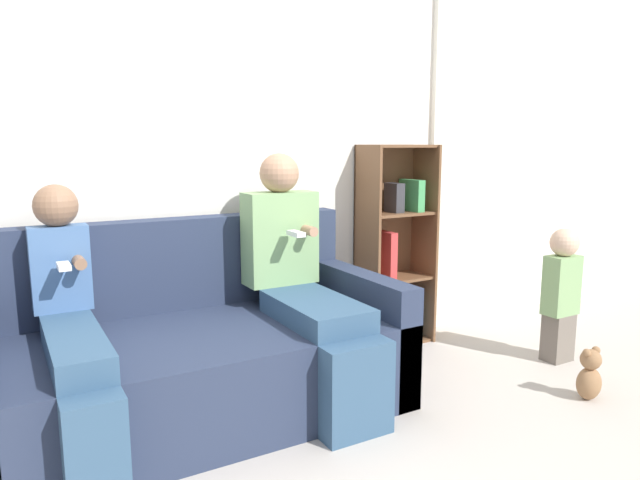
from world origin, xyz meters
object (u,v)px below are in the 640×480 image
child_seated (73,325)px  toddler_standing (561,291)px  bookshelf (393,250)px  couch (195,356)px  adult_seated (303,277)px  teddy_bear (589,375)px

child_seated → toddler_standing: bearing=-6.5°
toddler_standing → bookshelf: 1.03m
couch → child_seated: size_ratio=1.73×
adult_seated → teddy_bear: size_ratio=4.51×
toddler_standing → teddy_bear: toddler_standing is taller
bookshelf → toddler_standing: bearing=-50.3°
couch → teddy_bear: bearing=-25.7°
couch → toddler_standing: bearing=-11.4°
adult_seated → child_seated: 1.08m
teddy_bear → toddler_standing: bearing=53.9°
couch → child_seated: child_seated is taller
toddler_standing → teddy_bear: 0.61m
teddy_bear → adult_seated: bearing=147.9°
couch → teddy_bear: couch is taller
adult_seated → teddy_bear: (1.23, -0.77, -0.50)m
toddler_standing → bookshelf: bearing=129.7°
couch → adult_seated: 0.65m
couch → bookshelf: 1.52m
adult_seated → teddy_bear: adult_seated is taller
adult_seated → toddler_standing: bearing=-12.3°
bookshelf → teddy_bear: 1.34m
couch → bookshelf: (1.44, 0.36, 0.32)m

